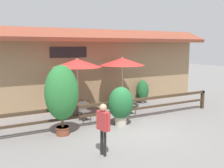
{
  "coord_description": "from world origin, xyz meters",
  "views": [
    {
      "loc": [
        -5.28,
        -8.21,
        3.33
      ],
      "look_at": [
        -0.07,
        1.59,
        1.62
      ],
      "focal_mm": 40.0,
      "sensor_mm": 36.0,
      "label": 1
    }
  ],
  "objects": [
    {
      "name": "potted_plant_entrance_palm",
      "position": [
        -2.69,
        0.61,
        1.57
      ],
      "size": [
        1.25,
        1.12,
        2.65
      ],
      "color": "brown",
      "rests_on": "ground"
    },
    {
      "name": "chair_near_streetside",
      "position": [
        -1.31,
        1.92,
        0.49
      ],
      "size": [
        0.48,
        0.48,
        0.87
      ],
      "rotation": [
        0.0,
        0.0,
        0.16
      ],
      "color": "#514C47",
      "rests_on": "ground"
    },
    {
      "name": "chair_near_wallside",
      "position": [
        -1.3,
        3.4,
        0.49
      ],
      "size": [
        0.48,
        0.48,
        0.87
      ],
      "rotation": [
        0.0,
        0.0,
        3.29
      ],
      "color": "#514C47",
      "rests_on": "ground"
    },
    {
      "name": "patio_railing",
      "position": [
        0.0,
        1.05,
        0.7
      ],
      "size": [
        10.4,
        0.14,
        0.95
      ],
      "color": "#3D2D1E",
      "rests_on": "ground"
    },
    {
      "name": "building_facade",
      "position": [
        -0.0,
        4.1,
        2.17
      ],
      "size": [
        14.28,
        1.49,
        4.23
      ],
      "color": "#997A56",
      "rests_on": "ground"
    },
    {
      "name": "patio_umbrella_near",
      "position": [
        -1.31,
        2.66,
        2.54
      ],
      "size": [
        2.27,
        2.27,
        2.77
      ],
      "color": "#B7B2A8",
      "rests_on": "ground"
    },
    {
      "name": "dining_table_middle",
      "position": [
        1.08,
        2.65,
        0.57
      ],
      "size": [
        1.07,
        1.07,
        0.71
      ],
      "color": "brown",
      "rests_on": "ground"
    },
    {
      "name": "patio_umbrella_middle",
      "position": [
        1.08,
        2.65,
        2.54
      ],
      "size": [
        2.27,
        2.27,
        2.77
      ],
      "color": "#B7B2A8",
      "rests_on": "ground"
    },
    {
      "name": "pedestrian",
      "position": [
        -2.12,
        -1.7,
        1.04
      ],
      "size": [
        0.28,
        0.56,
        1.62
      ],
      "rotation": [
        0.0,
        0.0,
        1.76
      ],
      "color": "black",
      "rests_on": "ground"
    },
    {
      "name": "chair_middle_streetside",
      "position": [
        1.07,
        1.91,
        0.49
      ],
      "size": [
        0.45,
        0.45,
        0.87
      ],
      "rotation": [
        0.0,
        0.0,
        0.07
      ],
      "color": "#514C47",
      "rests_on": "ground"
    },
    {
      "name": "potted_plant_tall_tropical",
      "position": [
        2.98,
        3.55,
        0.72
      ],
      "size": [
        0.74,
        0.67,
        1.36
      ],
      "color": "#564C47",
      "rests_on": "ground"
    },
    {
      "name": "ground_plane",
      "position": [
        0.0,
        0.0,
        0.0
      ],
      "size": [
        60.0,
        60.0,
        0.0
      ],
      "primitive_type": "plane",
      "color": "slate"
    },
    {
      "name": "potted_plant_small_flowering",
      "position": [
        -0.18,
        0.59,
        0.91
      ],
      "size": [
        1.08,
        0.97,
        1.64
      ],
      "color": "#B7AD99",
      "rests_on": "ground"
    },
    {
      "name": "chair_middle_wallside",
      "position": [
        1.15,
        3.39,
        0.49
      ],
      "size": [
        0.48,
        0.48,
        0.87
      ],
      "rotation": [
        0.0,
        0.0,
        3.29
      ],
      "color": "#514C47",
      "rests_on": "ground"
    },
    {
      "name": "dining_table_near",
      "position": [
        -1.31,
        2.66,
        0.57
      ],
      "size": [
        1.07,
        1.07,
        0.71
      ],
      "color": "brown",
      "rests_on": "ground"
    }
  ]
}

